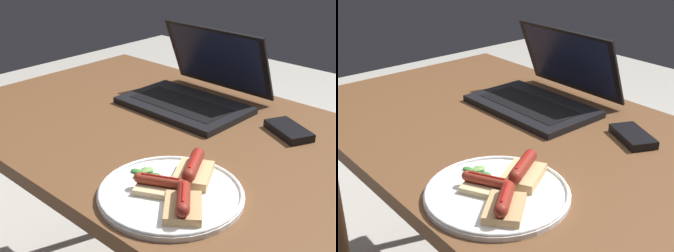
% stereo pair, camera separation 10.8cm
% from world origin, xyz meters
% --- Properties ---
extents(desk, '(1.35, 0.79, 0.74)m').
position_xyz_m(desk, '(0.00, 0.00, 0.68)').
color(desk, brown).
rests_on(desk, ground_plane).
extents(laptop, '(0.36, 0.30, 0.21)m').
position_xyz_m(laptop, '(-0.12, 0.17, 0.78)').
color(laptop, black).
rests_on(laptop, desk).
extents(plate, '(0.29, 0.29, 0.02)m').
position_xyz_m(plate, '(0.17, -0.24, 0.75)').
color(plate, white).
rests_on(plate, desk).
extents(sausage_toast_left, '(0.11, 0.12, 0.04)m').
position_xyz_m(sausage_toast_left, '(0.23, -0.27, 0.77)').
color(sausage_toast_left, tan).
rests_on(sausage_toast_left, plate).
extents(sausage_toast_middle, '(0.11, 0.10, 0.04)m').
position_xyz_m(sausage_toast_middle, '(0.16, -0.25, 0.77)').
color(sausage_toast_middle, '#D6B784').
rests_on(sausage_toast_middle, plate).
extents(sausage_toast_right, '(0.11, 0.12, 0.05)m').
position_xyz_m(sausage_toast_right, '(0.17, -0.17, 0.77)').
color(sausage_toast_right, tan).
rests_on(sausage_toast_right, plate).
extents(salad_pile, '(0.08, 0.06, 0.01)m').
position_xyz_m(salad_pile, '(0.09, -0.23, 0.76)').
color(salad_pile, '#2D662D').
rests_on(salad_pile, plate).
extents(external_drive, '(0.15, 0.12, 0.02)m').
position_xyz_m(external_drive, '(0.19, 0.18, 0.75)').
color(external_drive, black).
rests_on(external_drive, desk).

